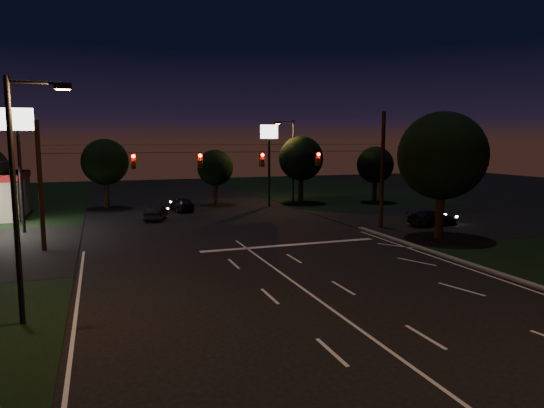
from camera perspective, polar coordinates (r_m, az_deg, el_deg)
name	(u,v)px	position (r m, az deg, el deg)	size (l,w,h in m)	color
ground	(327,306)	(20.48, 6.50, -11.84)	(140.00, 140.00, 0.00)	black
cross_street_right	(455,220)	(44.42, 20.73, -1.81)	(20.00, 16.00, 0.02)	black
center_line	(417,370)	(15.73, 16.68, -18.24)	(0.14, 40.00, 0.01)	silver
stop_bar	(291,245)	(31.79, 2.21, -4.83)	(12.00, 0.50, 0.01)	silver
utility_pole_right	(381,228)	(38.91, 12.66, -2.75)	(0.30, 0.30, 9.00)	black
utility_pole_left	(44,251)	(33.19, -25.21, -5.02)	(0.28, 0.28, 8.00)	black
signal_span	(232,159)	(33.43, -4.77, 5.26)	(24.00, 0.40, 1.56)	black
pole_sign_left_near	(18,138)	(39.69, -27.71, 6.91)	(2.20, 0.30, 9.10)	black
pole_sign_right	(269,146)	(50.15, -0.34, 6.83)	(1.80, 0.30, 8.40)	black
street_light_left	(22,183)	(19.56, -27.38, 2.20)	(2.20, 0.35, 9.00)	black
street_light_right_far	(291,155)	(53.18, 2.25, 5.78)	(2.20, 0.35, 9.00)	black
tree_right_near	(441,157)	(35.30, 19.24, 5.27)	(6.00, 6.00, 8.76)	black
tree_far_b	(105,163)	(51.50, -19.03, 4.63)	(4.60, 4.60, 6.98)	black
tree_far_c	(215,168)	(51.82, -6.70, 4.21)	(3.80, 3.80, 5.86)	black
tree_far_d	(301,159)	(52.69, 3.40, 5.31)	(4.80, 4.80, 7.30)	black
tree_far_e	(375,165)	(54.60, 12.00, 4.48)	(4.00, 4.00, 6.18)	black
car_oncoming_a	(182,204)	(47.76, -10.56, 0.00)	(1.62, 4.03, 1.37)	black
car_oncoming_b	(156,213)	(42.79, -13.50, -1.02)	(1.31, 3.76, 1.24)	black
car_cross	(432,218)	(40.80, 18.35, -1.60)	(1.75, 4.30, 1.25)	black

